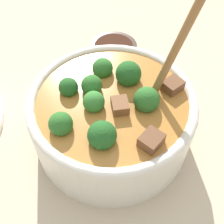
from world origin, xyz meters
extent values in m
plane|color=#C6B293|center=(0.00, 0.00, 0.00)|extent=(4.00, 4.00, 0.00)
cylinder|color=white|center=(0.00, 0.00, 0.05)|extent=(0.27, 0.27, 0.10)
torus|color=white|center=(0.00, 0.00, 0.10)|extent=(0.27, 0.27, 0.02)
cylinder|color=#B27533|center=(0.00, 0.00, 0.07)|extent=(0.25, 0.25, 0.06)
sphere|color=#2D6B28|center=(-0.05, -0.02, 0.12)|extent=(0.04, 0.04, 0.04)
cylinder|color=#6B9956|center=(-0.05, -0.02, 0.09)|extent=(0.01, 0.01, 0.02)
sphere|color=#2D6B28|center=(0.04, 0.00, 0.11)|extent=(0.03, 0.03, 0.03)
cylinder|color=#6B9956|center=(0.04, 0.00, 0.09)|extent=(0.01, 0.01, 0.02)
sphere|color=#387F33|center=(0.02, 0.03, 0.11)|extent=(0.03, 0.03, 0.03)
cylinder|color=#6B9956|center=(0.02, 0.03, 0.09)|extent=(0.01, 0.01, 0.02)
sphere|color=#235B23|center=(-0.03, 0.07, 0.12)|extent=(0.04, 0.04, 0.04)
cylinder|color=#6B9956|center=(-0.03, 0.07, 0.09)|extent=(0.01, 0.01, 0.02)
sphere|color=#235B23|center=(0.00, -0.05, 0.12)|extent=(0.04, 0.04, 0.04)
cylinder|color=#6B9956|center=(0.00, -0.05, 0.09)|extent=(0.01, 0.01, 0.02)
sphere|color=#2D6B28|center=(0.05, -0.04, 0.11)|extent=(0.04, 0.04, 0.04)
cylinder|color=#6B9956|center=(0.05, -0.04, 0.09)|extent=(0.01, 0.01, 0.02)
sphere|color=#2D6B28|center=(0.03, 0.09, 0.11)|extent=(0.04, 0.04, 0.04)
cylinder|color=#6B9956|center=(0.03, 0.09, 0.09)|extent=(0.01, 0.01, 0.02)
sphere|color=#235B23|center=(0.07, 0.02, 0.11)|extent=(0.03, 0.03, 0.03)
cylinder|color=#6B9956|center=(0.07, 0.02, 0.09)|extent=(0.01, 0.01, 0.01)
cube|color=brown|center=(-0.02, 0.01, 0.11)|extent=(0.04, 0.04, 0.02)
cube|color=brown|center=(-0.09, 0.04, 0.11)|extent=(0.03, 0.04, 0.02)
cube|color=brown|center=(-0.07, -0.07, 0.11)|extent=(0.03, 0.04, 0.02)
ellipsoid|color=olive|center=(-0.05, -0.05, 0.10)|extent=(0.04, 0.03, 0.01)
cylinder|color=olive|center=(-0.07, -0.07, 0.21)|extent=(0.06, 0.06, 0.22)
cylinder|color=black|center=(0.11, -0.19, 0.02)|extent=(0.10, 0.10, 0.04)
cylinder|color=#381E14|center=(0.11, -0.19, 0.04)|extent=(0.09, 0.09, 0.01)
camera|label=1|loc=(-0.15, 0.25, 0.43)|focal=45.00mm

